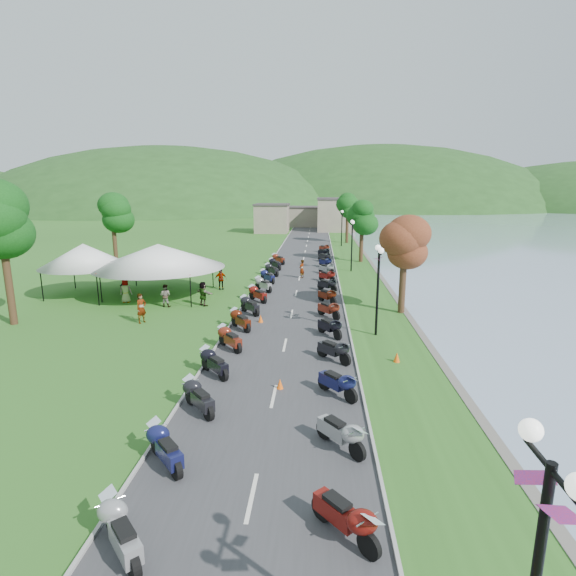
{
  "coord_description": "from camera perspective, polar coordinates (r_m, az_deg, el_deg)",
  "views": [
    {
      "loc": [
        1.68,
        -6.43,
        8.12
      ],
      "look_at": [
        -0.38,
        24.09,
        1.3
      ],
      "focal_mm": 28.0,
      "sensor_mm": 36.0,
      "label": 1
    }
  ],
  "objects": [
    {
      "name": "pedestrian_c",
      "position": [
        37.23,
        -20.14,
        -0.81
      ],
      "size": [
        1.02,
        1.08,
        1.63
      ],
      "primitive_type": "imported",
      "rotation": [
        0.0,
        0.0,
        5.43
      ],
      "color": "slate",
      "rests_on": "ground"
    },
    {
      "name": "traffic_cone_near",
      "position": [
        18.93,
        -1.03,
        -12.08
      ],
      "size": [
        0.29,
        0.29,
        0.45
      ],
      "primitive_type": "cone",
      "color": "#F2590C",
      "rests_on": "ground"
    },
    {
      "name": "far_building",
      "position": [
        91.68,
        1.57,
        9.05
      ],
      "size": [
        18.0,
        16.0,
        5.0
      ],
      "primitive_type": "cube",
      "color": "gray",
      "rests_on": "ground"
    },
    {
      "name": "hills_backdrop",
      "position": [
        206.6,
        3.45,
        10.29
      ],
      "size": [
        360.0,
        120.0,
        76.0
      ],
      "primitive_type": null,
      "color": "#285621",
      "rests_on": "ground"
    },
    {
      "name": "pedestrian_a",
      "position": [
        29.19,
        -18.01,
        -4.22
      ],
      "size": [
        0.77,
        0.83,
        1.85
      ],
      "primitive_type": "imported",
      "rotation": [
        0.0,
        0.0,
        1.03
      ],
      "color": "slate",
      "rests_on": "ground"
    },
    {
      "name": "vendor_tent_main",
      "position": [
        35.73,
        -15.99,
        2.22
      ],
      "size": [
        6.64,
        6.64,
        4.0
      ],
      "primitive_type": null,
      "color": "white",
      "rests_on": "ground"
    },
    {
      "name": "moto_row_left",
      "position": [
        28.01,
        -5.33,
        -3.17
      ],
      "size": [
        2.6,
        45.59,
        1.1
      ],
      "primitive_type": null,
      "color": "#331411",
      "rests_on": "ground"
    },
    {
      "name": "road",
      "position": [
        47.16,
        1.76,
        2.66
      ],
      "size": [
        7.0,
        120.0,
        0.02
      ],
      "primitive_type": "cube",
      "color": "#3B3B3D",
      "rests_on": "ground"
    },
    {
      "name": "tree_park_left",
      "position": [
        31.32,
        -32.47,
        5.01
      ],
      "size": [
        3.64,
        3.64,
        10.12
      ],
      "primitive_type": null,
      "color": "#145415",
      "rests_on": "ground"
    },
    {
      "name": "pedestrian_b",
      "position": [
        32.64,
        -15.25,
        -2.29
      ],
      "size": [
        0.82,
        0.51,
        1.6
      ],
      "primitive_type": "imported",
      "rotation": [
        0.0,
        0.0,
        3.03
      ],
      "color": "slate",
      "rests_on": "ground"
    },
    {
      "name": "moto_row_right",
      "position": [
        34.26,
        5.05,
        -0.25
      ],
      "size": [
        2.6,
        50.81,
        1.1
      ],
      "primitive_type": null,
      "color": "#331411",
      "rests_on": "ground"
    },
    {
      "name": "vendor_tent_side",
      "position": [
        37.91,
        -24.33,
        2.15
      ],
      "size": [
        4.43,
        4.43,
        4.0
      ],
      "primitive_type": null,
      "color": "white",
      "rests_on": "ground"
    },
    {
      "name": "tree_lakeside",
      "position": [
        30.13,
        14.51,
        3.76
      ],
      "size": [
        2.67,
        2.67,
        7.43
      ],
      "primitive_type": null,
      "color": "#145415",
      "rests_on": "ground"
    }
  ]
}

